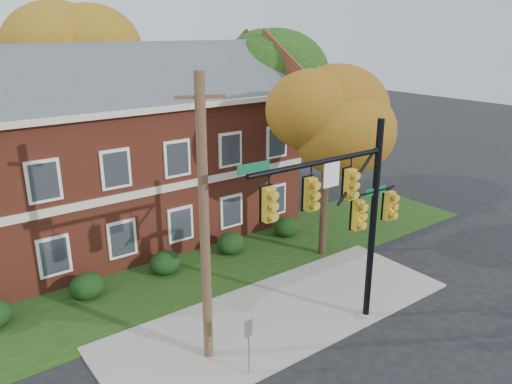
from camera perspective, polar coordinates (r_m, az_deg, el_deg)
ground at (r=19.05m, az=4.95°, el=-15.07°), size 120.00×120.00×0.00m
sidewalk at (r=19.66m, az=2.97°, el=-13.72°), size 14.00×5.00×0.08m
grass_strip at (r=23.22m, az=-5.01°, el=-8.46°), size 30.00×6.00×0.04m
apartment_building at (r=25.83m, az=-16.19°, el=5.38°), size 18.80×8.80×9.74m
hedge_left at (r=21.59m, az=-18.75°, el=-10.14°), size 1.40×1.26×1.05m
hedge_center at (r=22.69m, az=-10.32°, el=-7.95°), size 1.40×1.26×1.05m
hedge_right at (r=24.26m, az=-2.90°, el=-5.86°), size 1.40×1.26×1.05m
hedge_far_right at (r=26.20m, az=3.47°, el=-3.97°), size 1.40×1.26×1.05m
tree_near_right at (r=22.64m, az=8.88°, el=8.48°), size 4.50×4.25×8.58m
tree_right_rear at (r=31.78m, az=2.56°, el=14.12°), size 6.30×5.95×10.62m
tree_far_rear at (r=33.13m, az=-19.66°, el=14.54°), size 6.84×6.46×11.52m
traffic_signal at (r=16.95m, az=10.37°, el=-1.82°), size 6.80×0.61×7.59m
utility_pole at (r=15.28m, az=-5.92°, el=-3.80°), size 1.37×0.69×9.34m
sign_post at (r=15.98m, az=-0.84°, el=-16.38°), size 0.29×0.06×2.01m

